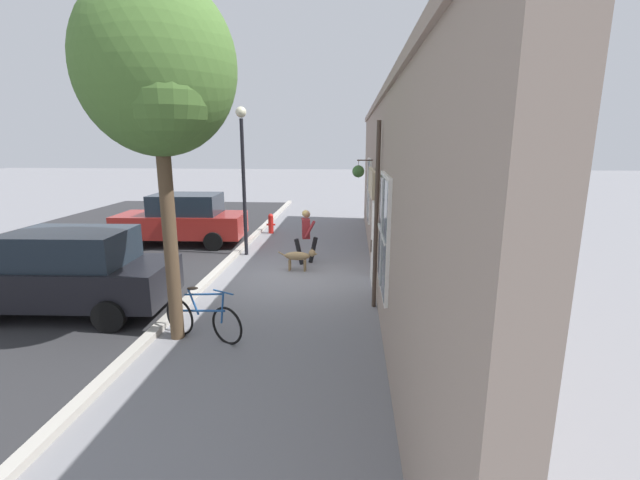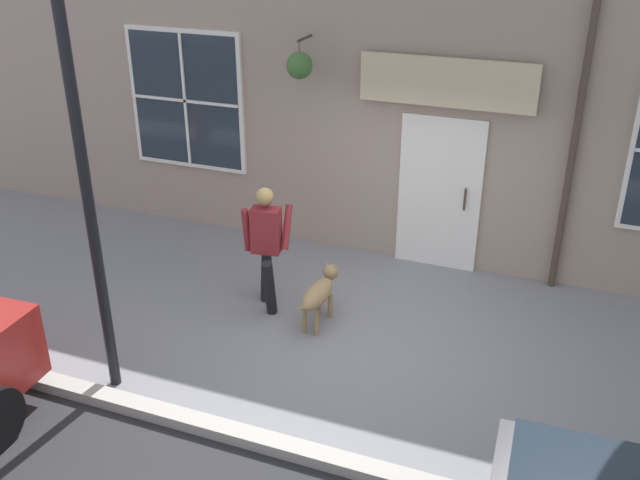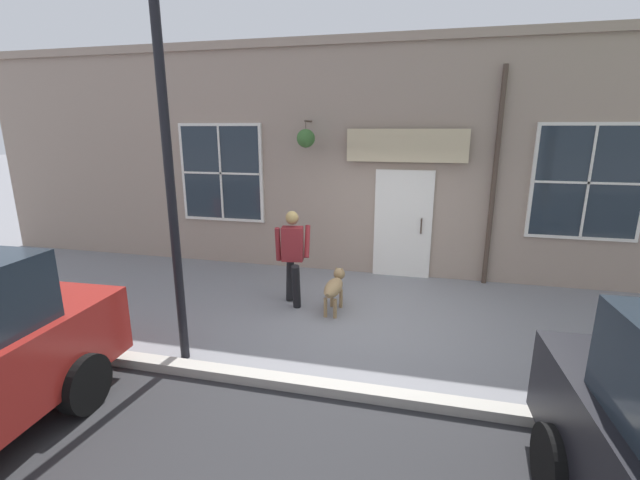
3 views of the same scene
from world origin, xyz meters
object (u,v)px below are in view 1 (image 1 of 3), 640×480
pedestrian_walking (306,232)px  street_lamp (243,159)px  dog_on_leash (299,256)px  street_tree_by_curb (158,74)px  parked_car_mid_block (67,272)px  fire_hydrant (271,223)px  parked_car_nearest_curb (183,219)px  leaning_bicycle (203,319)px

pedestrian_walking → street_lamp: size_ratio=0.35×
dog_on_leash → street_lamp: 3.54m
street_lamp → street_tree_by_curb: bearing=92.0°
street_tree_by_curb → parked_car_mid_block: bearing=-20.5°
parked_car_mid_block → fire_hydrant: parked_car_mid_block is taller
parked_car_nearest_curb → fire_hydrant: size_ratio=5.67×
street_tree_by_curb → fire_hydrant: bearing=-89.8°
street_tree_by_curb → fire_hydrant: (0.03, -9.19, -4.15)m
leaning_bicycle → parked_car_mid_block: (3.15, -0.96, 0.50)m
dog_on_leash → street_lamp: (1.88, -1.57, 2.56)m
street_tree_by_curb → leaning_bicycle: size_ratio=3.71×
dog_on_leash → fire_hydrant: 5.14m
street_tree_by_curb → street_lamp: size_ratio=1.35×
dog_on_leash → street_tree_by_curb: street_tree_by_curb is taller
street_tree_by_curb → dog_on_leash: bearing=-111.1°
pedestrian_walking → leaning_bicycle: size_ratio=0.97×
parked_car_mid_block → street_lamp: street_lamp is taller
leaning_bicycle → parked_car_nearest_curb: (3.15, -7.11, 0.50)m
pedestrian_walking → fire_hydrant: bearing=-66.2°
leaning_bicycle → fire_hydrant: (0.47, -9.14, 0.02)m
street_tree_by_curb → parked_car_mid_block: street_tree_by_curb is taller
leaning_bicycle → fire_hydrant: 9.15m
street_lamp → pedestrian_walking: bearing=157.1°
pedestrian_walking → street_tree_by_curb: (1.79, 5.07, 3.60)m
parked_car_nearest_curb → pedestrian_walking: bearing=155.1°
dog_on_leash → leaning_bicycle: bearing=73.9°
fire_hydrant → parked_car_mid_block: bearing=71.9°
pedestrian_walking → parked_car_nearest_curb: size_ratio=0.36×
street_lamp → dog_on_leash: bearing=140.2°
dog_on_leash → parked_car_nearest_curb: size_ratio=0.25×
leaning_bicycle → street_lamp: size_ratio=0.36×
pedestrian_walking → dog_on_leash: 0.90m
street_tree_by_curb → pedestrian_walking: bearing=-109.4°
pedestrian_walking → parked_car_nearest_curb: 4.96m
leaning_bicycle → street_lamp: bearing=-83.7°
dog_on_leash → street_lamp: street_lamp is taller
street_tree_by_curb → street_lamp: street_tree_by_curb is taller
pedestrian_walking → parked_car_mid_block: size_ratio=0.36×
leaning_bicycle → fire_hydrant: size_ratio=2.12×
leaning_bicycle → street_lamp: 6.44m
pedestrian_walking → dog_on_leash: pedestrian_walking is taller
pedestrian_walking → parked_car_mid_block: parked_car_mid_block is taller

